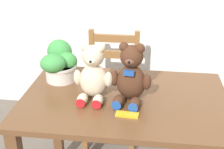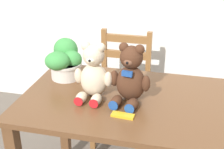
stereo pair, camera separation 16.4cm
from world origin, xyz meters
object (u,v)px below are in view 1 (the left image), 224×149
(potted_plant, at_px, (60,63))
(chocolate_bar, at_px, (127,115))
(teddy_bear_right, at_px, (131,76))
(teddy_bear_left, at_px, (93,75))
(wooden_chair_behind, at_px, (112,89))

(potted_plant, bearing_deg, chocolate_bar, -39.78)
(teddy_bear_right, bearing_deg, potted_plant, -15.93)
(teddy_bear_right, height_order, chocolate_bar, teddy_bear_right)
(teddy_bear_left, bearing_deg, chocolate_bar, 141.07)
(wooden_chair_behind, bearing_deg, teddy_bear_left, 89.76)
(teddy_bear_left, bearing_deg, potted_plant, -37.31)
(teddy_bear_right, height_order, potted_plant, teddy_bear_right)
(chocolate_bar, bearing_deg, teddy_bear_right, 89.30)
(teddy_bear_left, bearing_deg, teddy_bear_right, -178.39)
(chocolate_bar, bearing_deg, teddy_bear_left, 139.34)
(teddy_bear_left, relative_size, teddy_bear_right, 0.97)
(teddy_bear_right, distance_m, chocolate_bar, 0.21)
(wooden_chair_behind, xyz_separation_m, teddy_bear_left, (-0.00, -0.76, 0.47))
(teddy_bear_right, xyz_separation_m, potted_plant, (-0.44, 0.19, -0.03))
(wooden_chair_behind, height_order, teddy_bear_right, teddy_bear_right)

